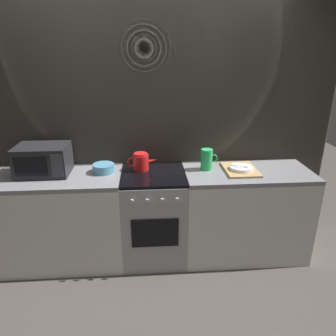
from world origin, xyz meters
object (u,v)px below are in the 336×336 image
(mixing_bowl, at_px, (104,168))
(pitcher, at_px, (207,159))
(stove_unit, at_px, (154,216))
(microwave, at_px, (43,160))
(dish_pile, at_px, (241,169))
(kettle, at_px, (141,162))

(mixing_bowl, xyz_separation_m, pitcher, (0.97, 0.01, 0.06))
(stove_unit, xyz_separation_m, microwave, (-1.00, 0.07, 0.59))
(microwave, distance_m, dish_pile, 1.83)
(kettle, xyz_separation_m, pitcher, (0.62, -0.03, 0.02))
(mixing_bowl, relative_size, pitcher, 1.00)
(kettle, bearing_deg, mixing_bowl, -173.46)
(kettle, bearing_deg, dish_pile, -5.91)
(microwave, bearing_deg, kettle, 2.42)
(microwave, bearing_deg, pitcher, 0.14)
(stove_unit, xyz_separation_m, mixing_bowl, (-0.46, 0.07, 0.49))
(stove_unit, xyz_separation_m, pitcher, (0.51, 0.07, 0.55))
(mixing_bowl, distance_m, pitcher, 0.98)
(pitcher, xyz_separation_m, dish_pile, (0.31, -0.06, -0.08))
(stove_unit, bearing_deg, microwave, 176.10)
(mixing_bowl, height_order, pitcher, pitcher)
(kettle, relative_size, pitcher, 1.42)
(stove_unit, distance_m, pitcher, 0.76)
(pitcher, bearing_deg, kettle, 176.90)
(dish_pile, bearing_deg, kettle, 174.09)
(microwave, height_order, kettle, microwave)
(stove_unit, relative_size, mixing_bowl, 4.50)
(microwave, relative_size, mixing_bowl, 2.30)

